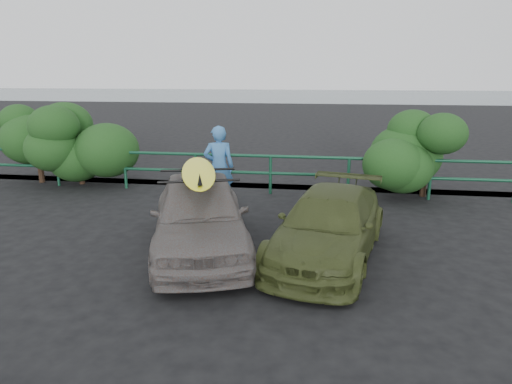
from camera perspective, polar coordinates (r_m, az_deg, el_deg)
ground at (r=7.61m, az=-10.27°, el=-9.62°), size 80.00×80.00×0.00m
ocean at (r=66.66m, az=6.49°, el=12.07°), size 200.00×200.00×0.00m
guardrail at (r=12.06m, az=-2.91°, el=2.37°), size 14.00×0.08×1.04m
shrub_left at (r=14.06m, az=-22.25°, el=5.14°), size 3.20×2.40×2.04m
shrub_right at (r=12.51m, az=20.70°, el=4.50°), size 3.20×2.40×2.16m
sedan at (r=8.11m, az=-7.04°, el=-2.77°), size 2.69×4.30×1.37m
olive_vehicle at (r=7.94m, az=9.09°, el=-4.15°), size 2.38×4.13×1.13m
man at (r=10.65m, az=-4.66°, el=3.12°), size 0.78×0.60×1.93m
roof_rack at (r=7.92m, az=-7.20°, el=2.10°), size 1.55×1.28×0.04m
surfboard at (r=7.91m, az=-7.22°, el=2.54°), size 1.33×2.79×0.08m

